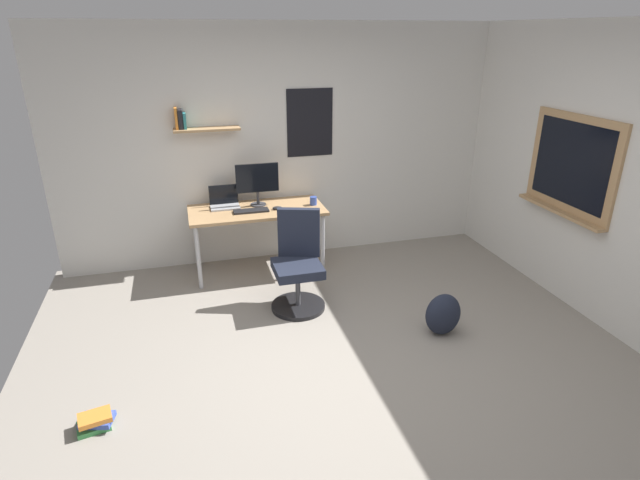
% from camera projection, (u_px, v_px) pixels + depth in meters
% --- Properties ---
extents(ground_plane, '(5.20, 5.20, 0.00)m').
position_uv_depth(ground_plane, '(351.00, 372.00, 4.02)').
color(ground_plane, gray).
rests_on(ground_plane, ground).
extents(wall_back, '(5.00, 0.30, 2.60)m').
position_uv_depth(wall_back, '(284.00, 146.00, 5.70)').
color(wall_back, silver).
rests_on(wall_back, ground).
extents(wall_right, '(0.22, 5.00, 2.60)m').
position_uv_depth(wall_right, '(638.00, 189.00, 4.15)').
color(wall_right, silver).
rests_on(wall_right, ground).
extents(desk, '(1.44, 0.67, 0.73)m').
position_uv_depth(desk, '(257.00, 215.00, 5.48)').
color(desk, tan).
rests_on(desk, ground).
extents(office_chair, '(0.52, 0.55, 0.95)m').
position_uv_depth(office_chair, '(298.00, 267.00, 4.85)').
color(office_chair, black).
rests_on(office_chair, ground).
extents(laptop, '(0.31, 0.21, 0.23)m').
position_uv_depth(laptop, '(224.00, 202.00, 5.50)').
color(laptop, '#ADAFB5').
rests_on(laptop, desk).
extents(monitor_primary, '(0.46, 0.17, 0.46)m').
position_uv_depth(monitor_primary, '(257.00, 181.00, 5.46)').
color(monitor_primary, '#38383D').
rests_on(monitor_primary, desk).
extents(keyboard, '(0.37, 0.13, 0.02)m').
position_uv_depth(keyboard, '(251.00, 211.00, 5.36)').
color(keyboard, black).
rests_on(keyboard, desk).
extents(computer_mouse, '(0.10, 0.06, 0.03)m').
position_uv_depth(computer_mouse, '(277.00, 208.00, 5.43)').
color(computer_mouse, '#262628').
rests_on(computer_mouse, desk).
extents(coffee_mug, '(0.08, 0.08, 0.09)m').
position_uv_depth(coffee_mug, '(313.00, 201.00, 5.56)').
color(coffee_mug, '#334CA5').
rests_on(coffee_mug, desk).
extents(backpack, '(0.32, 0.22, 0.39)m').
position_uv_depth(backpack, '(443.00, 314.00, 4.46)').
color(backpack, '#1E2333').
rests_on(backpack, ground).
extents(book_stack_on_floor, '(0.26, 0.21, 0.11)m').
position_uv_depth(book_stack_on_floor, '(95.00, 421.00, 3.43)').
color(book_stack_on_floor, '#3D934C').
rests_on(book_stack_on_floor, ground).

